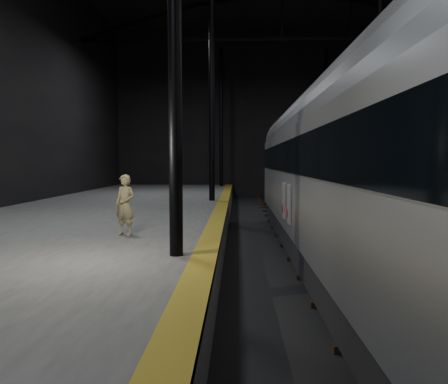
{
  "coord_description": "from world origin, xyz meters",
  "views": [
    {
      "loc": [
        -2.62,
        -12.34,
        2.82
      ],
      "look_at": [
        -2.97,
        -0.63,
        2.0
      ],
      "focal_mm": 35.0,
      "sensor_mm": 36.0,
      "label": 1
    }
  ],
  "objects": [
    {
      "name": "ground",
      "position": [
        0.0,
        0.0,
        0.0
      ],
      "size": [
        44.0,
        44.0,
        0.0
      ],
      "primitive_type": "plane",
      "color": "black",
      "rests_on": "ground"
    },
    {
      "name": "platform_left",
      "position": [
        -7.5,
        0.0,
        0.5
      ],
      "size": [
        9.0,
        43.8,
        1.0
      ],
      "primitive_type": "cube",
      "color": "#4B4A48",
      "rests_on": "ground"
    },
    {
      "name": "tactile_strip",
      "position": [
        -3.25,
        0.0,
        1.0
      ],
      "size": [
        0.5,
        43.8,
        0.01
      ],
      "primitive_type": "cube",
      "color": "olive",
      "rests_on": "platform_left"
    },
    {
      "name": "track",
      "position": [
        0.0,
        0.0,
        0.07
      ],
      "size": [
        2.4,
        43.0,
        0.24
      ],
      "color": "#3F3328",
      "rests_on": "ground"
    },
    {
      "name": "train",
      "position": [
        -0.0,
        -0.74,
        2.71
      ],
      "size": [
        2.72,
        18.15,
        4.85
      ],
      "color": "#989AA0",
      "rests_on": "ground"
    },
    {
      "name": "woman",
      "position": [
        -5.38,
        -1.73,
        1.75
      ],
      "size": [
        0.65,
        0.55,
        1.5
      ],
      "primitive_type": "imported",
      "rotation": [
        0.0,
        0.0,
        -0.42
      ],
      "color": "tan",
      "rests_on": "platform_left"
    }
  ]
}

